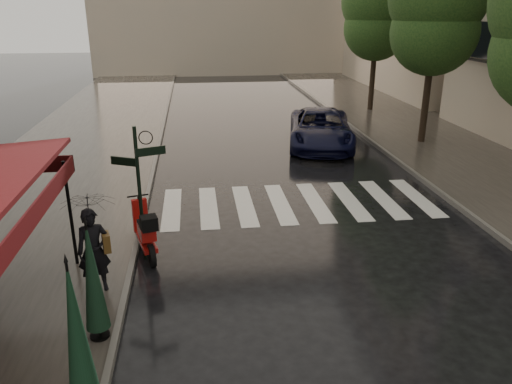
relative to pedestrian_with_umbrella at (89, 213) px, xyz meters
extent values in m
plane|color=black|center=(2.00, -1.58, -1.77)|extent=(120.00, 120.00, 0.00)
cube|color=#38332D|center=(-2.50, 10.42, -1.71)|extent=(6.00, 60.00, 0.12)
cube|color=#38332D|center=(12.25, 10.42, -1.71)|extent=(5.50, 60.00, 0.12)
cube|color=#595651|center=(0.55, 10.42, -1.70)|extent=(0.12, 60.00, 0.16)
cube|color=#595651|center=(9.45, 10.42, -1.70)|extent=(0.12, 60.00, 0.16)
cube|color=silver|center=(1.30, 4.42, -1.76)|extent=(0.50, 3.20, 0.01)
cube|color=silver|center=(2.35, 4.42, -1.76)|extent=(0.50, 3.20, 0.01)
cube|color=silver|center=(3.40, 4.42, -1.76)|extent=(0.50, 3.20, 0.01)
cube|color=silver|center=(4.45, 4.42, -1.76)|extent=(0.50, 3.20, 0.01)
cube|color=silver|center=(5.50, 4.42, -1.76)|extent=(0.50, 3.20, 0.01)
cube|color=silver|center=(6.55, 4.42, -1.76)|extent=(0.50, 3.20, 0.01)
cube|color=silver|center=(7.60, 4.42, -1.76)|extent=(0.50, 3.20, 0.01)
cube|color=silver|center=(8.65, 4.42, -1.76)|extent=(0.50, 3.20, 0.01)
cube|color=#4F0B0C|center=(-0.52, -2.08, 0.58)|extent=(0.04, 7.00, 0.35)
cylinder|color=black|center=(-0.65, 1.17, -0.48)|extent=(0.07, 0.07, 2.35)
cylinder|color=black|center=(0.80, 1.42, -0.22)|extent=(0.08, 0.08, 3.10)
cube|color=black|center=(1.10, 1.42, 0.78)|extent=(0.62, 0.26, 0.18)
cube|color=black|center=(0.52, 1.42, 0.58)|extent=(0.56, 0.29, 0.18)
cylinder|color=black|center=(11.50, 10.42, 0.59)|extent=(0.28, 0.28, 4.48)
sphere|color=black|center=(11.50, 10.42, 2.75)|extent=(3.40, 3.40, 3.40)
cylinder|color=black|center=(11.70, 17.42, 0.53)|extent=(0.28, 0.28, 4.37)
sphere|color=black|center=(11.70, 17.42, 2.64)|extent=(3.40, 3.40, 3.40)
sphere|color=black|center=(11.70, 17.42, 3.97)|extent=(3.80, 3.80, 3.80)
imported|color=black|center=(0.00, 0.00, -0.79)|extent=(0.71, 0.56, 1.72)
imported|color=black|center=(0.00, 0.00, 0.37)|extent=(1.26, 1.27, 0.93)
cube|color=#4C3314|center=(0.24, 0.07, -0.65)|extent=(0.22, 0.35, 0.37)
cylinder|color=black|center=(0.99, 1.04, -1.51)|extent=(0.24, 0.53, 0.52)
cylinder|color=black|center=(0.62, 2.36, -1.51)|extent=(0.24, 0.53, 0.52)
cube|color=#9C100E|center=(0.80, 1.73, -1.42)|extent=(0.67, 1.45, 0.11)
cube|color=#9C100E|center=(0.87, 1.46, -1.09)|extent=(0.48, 0.67, 0.31)
cube|color=#9C100E|center=(0.67, 2.20, -1.01)|extent=(0.37, 0.22, 0.82)
cylinder|color=black|center=(0.64, 2.31, -0.55)|extent=(0.49, 0.17, 0.04)
cube|color=black|center=(0.98, 1.07, -0.73)|extent=(0.42, 0.41, 0.31)
imported|color=black|center=(7.18, 10.59, -1.02)|extent=(3.48, 5.76, 1.49)
cylinder|color=black|center=(0.35, -3.10, -0.50)|extent=(0.04, 0.04, 2.20)
cone|color=black|center=(0.35, -3.10, -0.39)|extent=(0.41, 0.41, 2.09)
cylinder|color=black|center=(0.29, -1.58, -1.63)|extent=(0.33, 0.33, 0.05)
cylinder|color=black|center=(0.29, -1.58, -0.56)|extent=(0.04, 0.04, 2.09)
cone|color=black|center=(0.29, -1.58, -0.45)|extent=(0.41, 0.41, 1.98)
camera|label=1|loc=(2.06, -9.02, 3.66)|focal=35.00mm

